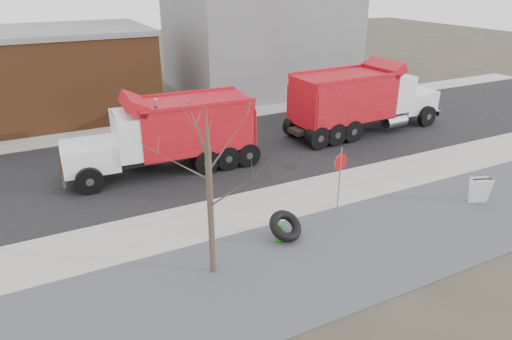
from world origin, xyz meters
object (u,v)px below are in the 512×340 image
dump_truck_red_a (361,98)px  stop_sign (340,168)px  fire_hydrant (280,233)px  dump_truck_red_b (170,132)px  sandwich_board (480,191)px  truck_tire (285,226)px

dump_truck_red_a → stop_sign: bearing=-135.8°
fire_hydrant → dump_truck_red_a: dump_truck_red_a is taller
dump_truck_red_b → stop_sign: bearing=126.7°
stop_sign → sandwich_board: (5.17, -2.06, -1.16)m
fire_hydrant → truck_tire: (0.25, 0.06, 0.16)m
sandwich_board → dump_truck_red_b: size_ratio=0.12×
truck_tire → sandwich_board: (7.99, -1.15, 0.03)m
fire_hydrant → stop_sign: bearing=10.2°
truck_tire → dump_truck_red_a: 12.34m
fire_hydrant → stop_sign: 3.49m
truck_tire → dump_truck_red_b: 7.72m
stop_sign → sandwich_board: size_ratio=2.41×
sandwich_board → dump_truck_red_b: bearing=158.9°
stop_sign → dump_truck_red_b: bearing=134.8°
fire_hydrant → dump_truck_red_b: dump_truck_red_b is taller
sandwich_board → dump_truck_red_b: 12.91m
stop_sign → dump_truck_red_a: (6.57, 6.96, 0.24)m
stop_sign → sandwich_board: stop_sign is taller
fire_hydrant → dump_truck_red_a: bearing=32.0°
fire_hydrant → dump_truck_red_a: (9.64, 7.93, 1.59)m
truck_tire → dump_truck_red_b: (-1.57, 7.44, 1.31)m
sandwich_board → dump_truck_red_a: dump_truck_red_a is taller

